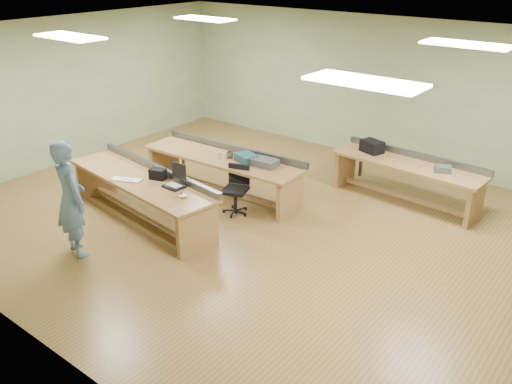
% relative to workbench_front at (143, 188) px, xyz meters
% --- Properties ---
extents(floor, '(10.00, 10.00, 0.00)m').
position_rel_workbench_front_xyz_m(floor, '(1.60, 1.10, -0.56)').
color(floor, olive).
rests_on(floor, ground).
extents(ceiling, '(10.00, 10.00, 0.00)m').
position_rel_workbench_front_xyz_m(ceiling, '(1.60, 1.10, 2.44)').
color(ceiling, silver).
rests_on(ceiling, wall_back).
extents(wall_back, '(10.00, 0.04, 3.00)m').
position_rel_workbench_front_xyz_m(wall_back, '(1.60, 5.10, 0.94)').
color(wall_back, '#A1B186').
rests_on(wall_back, floor).
extents(wall_front, '(10.00, 0.04, 3.00)m').
position_rel_workbench_front_xyz_m(wall_front, '(1.60, -2.90, 0.94)').
color(wall_front, '#A1B186').
rests_on(wall_front, floor).
extents(wall_left, '(0.04, 8.00, 3.00)m').
position_rel_workbench_front_xyz_m(wall_left, '(-3.40, 1.10, 0.94)').
color(wall_left, '#A1B186').
rests_on(wall_left, floor).
extents(fluor_panels, '(6.20, 3.50, 0.03)m').
position_rel_workbench_front_xyz_m(fluor_panels, '(1.60, 1.10, 2.41)').
color(fluor_panels, white).
rests_on(fluor_panels, ceiling).
extents(workbench_front, '(3.26, 1.25, 0.86)m').
position_rel_workbench_front_xyz_m(workbench_front, '(0.00, 0.00, 0.00)').
color(workbench_front, olive).
rests_on(workbench_front, floor).
extents(workbench_mid, '(3.20, 0.97, 0.86)m').
position_rel_workbench_front_xyz_m(workbench_mid, '(0.39, 1.59, -0.00)').
color(workbench_mid, olive).
rests_on(workbench_mid, floor).
extents(workbench_back, '(2.77, 0.90, 0.86)m').
position_rel_workbench_front_xyz_m(workbench_back, '(3.17, 3.38, -0.01)').
color(workbench_back, olive).
rests_on(workbench_back, floor).
extents(person, '(0.73, 0.57, 1.78)m').
position_rel_workbench_front_xyz_m(person, '(0.08, -1.39, 0.33)').
color(person, '#6283A0').
rests_on(person, floor).
extents(laptop_base, '(0.32, 0.26, 0.03)m').
position_rel_workbench_front_xyz_m(laptop_base, '(0.72, 0.05, 0.20)').
color(laptop_base, black).
rests_on(laptop_base, workbench_front).
extents(laptop_screen, '(0.31, 0.02, 0.25)m').
position_rel_workbench_front_xyz_m(laptop_screen, '(0.72, 0.17, 0.43)').
color(laptop_screen, black).
rests_on(laptop_screen, laptop_base).
extents(keyboard, '(0.51, 0.35, 0.03)m').
position_rel_workbench_front_xyz_m(keyboard, '(-0.09, -0.24, 0.20)').
color(keyboard, silver).
rests_on(keyboard, workbench_front).
extents(trackball_mouse, '(0.16, 0.17, 0.06)m').
position_rel_workbench_front_xyz_m(trackball_mouse, '(1.10, -0.13, 0.22)').
color(trackball_mouse, white).
rests_on(trackball_mouse, workbench_front).
extents(camera_bag, '(0.29, 0.23, 0.18)m').
position_rel_workbench_front_xyz_m(camera_bag, '(0.26, 0.13, 0.27)').
color(camera_bag, black).
rests_on(camera_bag, workbench_front).
extents(task_chair, '(0.57, 0.57, 0.84)m').
position_rel_workbench_front_xyz_m(task_chair, '(1.07, 1.14, -0.26)').
color(task_chair, black).
rests_on(task_chair, floor).
extents(parts_bin_teal, '(0.45, 0.39, 0.14)m').
position_rel_workbench_front_xyz_m(parts_bin_teal, '(0.89, 1.64, 0.25)').
color(parts_bin_teal, '#143D43').
rests_on(parts_bin_teal, workbench_mid).
extents(parts_bin_grey, '(0.47, 0.32, 0.12)m').
position_rel_workbench_front_xyz_m(parts_bin_grey, '(1.27, 1.68, 0.25)').
color(parts_bin_grey, '#3E3E40').
rests_on(parts_bin_grey, workbench_mid).
extents(mug, '(0.17, 0.17, 0.11)m').
position_rel_workbench_front_xyz_m(mug, '(0.53, 1.61, 0.24)').
color(mug, '#3E3E40').
rests_on(mug, workbench_mid).
extents(drinks_can, '(0.08, 0.08, 0.13)m').
position_rel_workbench_front_xyz_m(drinks_can, '(0.43, 1.43, 0.25)').
color(drinks_can, silver).
rests_on(drinks_can, workbench_mid).
extents(storage_box_back, '(0.45, 0.38, 0.22)m').
position_rel_workbench_front_xyz_m(storage_box_back, '(2.41, 3.45, 0.30)').
color(storage_box_back, black).
rests_on(storage_box_back, workbench_back).
extents(tray_back, '(0.32, 0.29, 0.11)m').
position_rel_workbench_front_xyz_m(tray_back, '(3.81, 3.31, 0.24)').
color(tray_back, '#3E3E40').
rests_on(tray_back, workbench_back).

